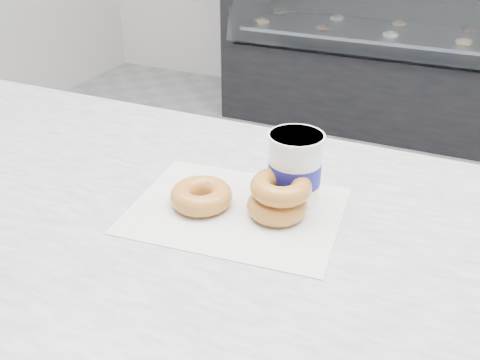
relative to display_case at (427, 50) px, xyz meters
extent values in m
plane|color=gray|center=(0.00, -2.12, -0.49)|extent=(5.00, 5.00, 0.00)
cube|color=silver|center=(0.00, -2.72, 0.39)|extent=(3.06, 0.76, 0.04)
cube|color=black|center=(0.00, -0.02, -0.24)|extent=(2.40, 0.70, 0.50)
cube|color=silver|center=(0.00, -0.02, 0.09)|extent=(2.20, 0.55, 0.02)
cube|color=silver|center=(-0.03, -2.68, 0.41)|extent=(0.36, 0.29, 0.00)
torus|color=gold|center=(-0.09, -2.69, 0.43)|extent=(0.13, 0.13, 0.04)
torus|color=gold|center=(0.04, -2.67, 0.43)|extent=(0.10, 0.10, 0.03)
torus|color=gold|center=(0.04, -2.67, 0.46)|extent=(0.14, 0.14, 0.03)
cylinder|color=white|center=(0.05, -2.62, 0.47)|extent=(0.11, 0.11, 0.12)
cylinder|color=white|center=(0.05, -2.62, 0.53)|extent=(0.09, 0.09, 0.01)
cylinder|color=navy|center=(0.05, -2.62, 0.47)|extent=(0.11, 0.11, 0.04)
camera|label=1|loc=(0.29, -3.36, 0.88)|focal=40.00mm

